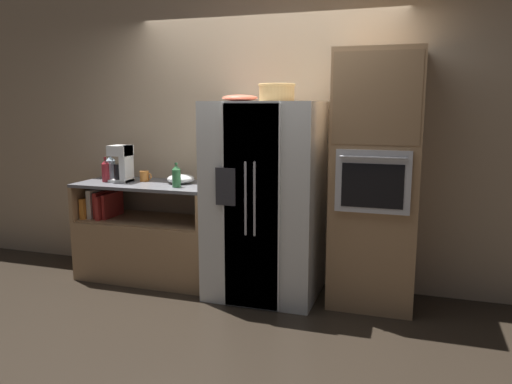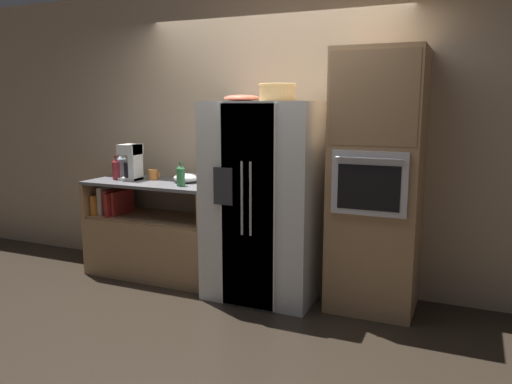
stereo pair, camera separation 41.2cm
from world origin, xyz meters
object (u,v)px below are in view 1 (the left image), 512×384
object	(u,v)px
bottle_wide	(111,168)
fruit_bowl	(240,98)
mixing_bowl	(181,179)
bottle_tall	(105,171)
mug	(145,176)
wall_oven	(376,181)
wicker_basket	(277,92)
bottle_short	(176,176)
coffee_maker	(123,162)
refrigerator	(265,200)

from	to	relation	value
bottle_wide	fruit_bowl	bearing A→B (deg)	-4.31
bottle_wide	mixing_bowl	distance (m)	0.77
bottle_tall	mug	size ratio (longest dim) A/B	1.94
bottle_tall	bottle_wide	distance (m)	0.12
fruit_bowl	bottle_wide	xyz separation A→B (m)	(-1.41, 0.11, -0.68)
bottle_wide	mug	xyz separation A→B (m)	(0.36, 0.03, -0.07)
wall_oven	bottle_wide	size ratio (longest dim) A/B	7.87
wall_oven	wicker_basket	world-z (taller)	wall_oven
wicker_basket	mixing_bowl	world-z (taller)	wicker_basket
wicker_basket	bottle_wide	bearing A→B (deg)	176.50
bottle_wide	mixing_bowl	bearing A→B (deg)	1.30
fruit_bowl	mixing_bowl	world-z (taller)	fruit_bowl
wall_oven	bottle_wide	world-z (taller)	wall_oven
bottle_short	bottle_wide	world-z (taller)	bottle_wide
wall_oven	coffee_maker	bearing A→B (deg)	-179.41
refrigerator	wall_oven	world-z (taller)	wall_oven
mug	coffee_maker	distance (m)	0.25
bottle_short	bottle_wide	size ratio (longest dim) A/B	0.83
wall_oven	bottle_tall	world-z (taller)	wall_oven
mixing_bowl	coffee_maker	distance (m)	0.61
refrigerator	bottle_wide	size ratio (longest dim) A/B	6.36
coffee_maker	bottle_wide	bearing A→B (deg)	160.38
bottle_wide	bottle_tall	bearing A→B (deg)	-81.86
wall_oven	mug	xyz separation A→B (m)	(-2.22, 0.07, -0.07)
bottle_tall	coffee_maker	distance (m)	0.19
wicker_basket	mug	distance (m)	1.60
bottle_short	mixing_bowl	xyz separation A→B (m)	(-0.06, 0.21, -0.06)
wall_oven	mixing_bowl	distance (m)	1.83
refrigerator	mixing_bowl	world-z (taller)	refrigerator
bottle_tall	bottle_short	world-z (taller)	bottle_tall
bottle_short	bottle_wide	distance (m)	0.85
wall_oven	mixing_bowl	bearing A→B (deg)	178.23
wall_oven	coffee_maker	world-z (taller)	wall_oven
wall_oven	bottle_wide	xyz separation A→B (m)	(-2.59, 0.04, 0.00)
coffee_maker	refrigerator	bearing A→B (deg)	-2.44
bottle_tall	bottle_short	distance (m)	0.81
mixing_bowl	bottle_short	bearing A→B (deg)	-73.43
mixing_bowl	wicker_basket	bearing A→B (deg)	-7.19
wicker_basket	bottle_wide	size ratio (longest dim) A/B	1.17
wicker_basket	bottle_tall	bearing A→B (deg)	-179.71
fruit_bowl	bottle_short	xyz separation A→B (m)	(-0.59, -0.09, -0.70)
mug	mixing_bowl	xyz separation A→B (m)	(0.40, -0.01, -0.01)
refrigerator	bottle_wide	distance (m)	1.67
refrigerator	mixing_bowl	bearing A→B (deg)	170.80
mug	mixing_bowl	size ratio (longest dim) A/B	0.49
refrigerator	fruit_bowl	distance (m)	0.92
fruit_bowl	bottle_short	size ratio (longest dim) A/B	1.39
fruit_bowl	bottle_wide	world-z (taller)	fruit_bowl
refrigerator	mug	world-z (taller)	refrigerator
refrigerator	bottle_tall	size ratio (longest dim) A/B	7.07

